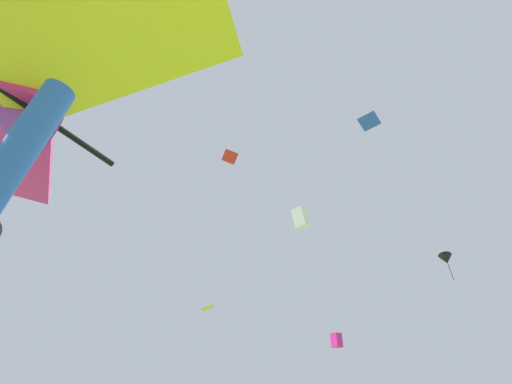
# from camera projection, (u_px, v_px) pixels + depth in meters

# --- Properties ---
(held_stunt_kite) EXTENTS (1.94, 1.28, 0.42)m
(held_stunt_kite) POSITION_uv_depth(u_px,v_px,m) (10.00, 83.00, 1.48)
(held_stunt_kite) COLOR black
(distant_kite_black_low_left) EXTENTS (1.06, 1.06, 2.01)m
(distant_kite_black_low_left) POSITION_uv_depth(u_px,v_px,m) (446.00, 259.00, 27.40)
(distant_kite_black_low_left) COLOR black
(distant_kite_red_mid_right) EXTENTS (0.54, 0.53, 0.23)m
(distant_kite_red_mid_right) POSITION_uv_depth(u_px,v_px,m) (230.00, 157.00, 15.59)
(distant_kite_red_mid_right) COLOR red
(distant_kite_white_high_right) EXTENTS (0.83, 1.05, 1.13)m
(distant_kite_white_high_right) POSITION_uv_depth(u_px,v_px,m) (301.00, 218.00, 19.78)
(distant_kite_white_high_right) COLOR white
(distant_kite_blue_low_right) EXTENTS (1.11, 1.11, 0.18)m
(distant_kite_blue_low_right) POSITION_uv_depth(u_px,v_px,m) (369.00, 121.00, 17.78)
(distant_kite_blue_low_right) COLOR blue
(distant_kite_magenta_mid_left) EXTENTS (0.89, 1.02, 1.14)m
(distant_kite_magenta_mid_left) POSITION_uv_depth(u_px,v_px,m) (337.00, 340.00, 28.34)
(distant_kite_magenta_mid_left) COLOR #DB2393
(distant_kite_yellow_overhead_distant) EXTENTS (1.19, 1.17, 0.43)m
(distant_kite_yellow_overhead_distant) POSITION_uv_depth(u_px,v_px,m) (207.00, 307.00, 26.06)
(distant_kite_yellow_overhead_distant) COLOR yellow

